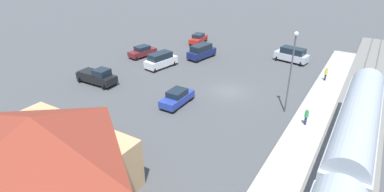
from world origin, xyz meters
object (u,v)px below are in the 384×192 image
(sedan_red, at_px, (198,39))
(sedan_maroon, at_px, (142,51))
(station_building, at_px, (39,154))
(suv_silver, at_px, (292,55))
(pedestrian_waiting_far, at_px, (306,116))
(light_pole_near_platform, at_px, (292,64))
(suv_navy, at_px, (201,51))
(sedan_blue, at_px, (177,97))
(pickup_black, at_px, (97,76))
(pedestrian_on_platform, at_px, (326,73))
(suv_white, at_px, (161,60))

(sedan_red, bearing_deg, sedan_maroon, 71.19)
(station_building, xyz_separation_m, suv_silver, (-7.49, -36.50, -2.01))
(pedestrian_waiting_far, bearing_deg, light_pole_near_platform, -39.01)
(suv_navy, bearing_deg, light_pole_near_platform, 147.37)
(suv_silver, bearing_deg, sedan_blue, 71.29)
(pickup_black, distance_m, light_pole_near_platform, 23.47)
(suv_navy, relative_size, light_pole_near_platform, 0.60)
(suv_navy, bearing_deg, sedan_maroon, 26.39)
(light_pole_near_platform, bearing_deg, station_building, 61.32)
(pedestrian_on_platform, relative_size, suv_white, 0.33)
(sedan_red, bearing_deg, station_building, 104.20)
(sedan_maroon, relative_size, light_pole_near_platform, 0.56)
(pedestrian_on_platform, distance_m, suv_navy, 18.25)
(pedestrian_on_platform, bearing_deg, light_pole_near_platform, 78.46)
(sedan_blue, xyz_separation_m, sedan_maroon, (13.82, -10.74, 0.00))
(pedestrian_waiting_far, xyz_separation_m, sedan_maroon, (27.03, -8.22, -0.40))
(pedestrian_on_platform, distance_m, pedestrian_waiting_far, 12.45)
(sedan_red, distance_m, suv_silver, 17.07)
(sedan_blue, distance_m, light_pole_near_platform, 12.45)
(suv_silver, xyz_separation_m, light_pole_near_platform, (-3.71, 16.03, 4.20))
(pedestrian_on_platform, relative_size, pedestrian_waiting_far, 1.00)
(suv_navy, height_order, suv_silver, same)
(station_building, xyz_separation_m, sedan_maroon, (13.30, -26.65, -2.29))
(suv_white, relative_size, suv_navy, 1.00)
(pedestrian_waiting_far, distance_m, suv_white, 22.43)
(suv_white, height_order, suv_silver, same)
(station_building, bearing_deg, sedan_blue, -91.87)
(pedestrian_on_platform, bearing_deg, sedan_red, -16.62)
(pedestrian_on_platform, xyz_separation_m, sedan_maroon, (26.62, 4.22, -0.40))
(sedan_blue, bearing_deg, pickup_black, 2.61)
(pickup_black, xyz_separation_m, suv_silver, (-18.79, -21.13, 0.12))
(pickup_black, bearing_deg, station_building, 126.32)
(station_building, bearing_deg, pedestrian_waiting_far, -126.70)
(pedestrian_waiting_far, relative_size, pickup_black, 0.32)
(suv_navy, height_order, sedan_maroon, suv_navy)
(pedestrian_on_platform, relative_size, pickup_black, 0.32)
(suv_white, xyz_separation_m, sedan_red, (1.61, -13.40, -0.27))
(pedestrian_waiting_far, bearing_deg, sedan_red, -39.63)
(suv_white, bearing_deg, suv_silver, -141.62)
(suv_white, height_order, pickup_black, suv_white)
(sedan_blue, bearing_deg, sedan_maroon, -37.87)
(sedan_maroon, xyz_separation_m, light_pole_near_platform, (-24.50, 6.17, 4.47))
(suv_silver, relative_size, light_pole_near_platform, 0.60)
(pickup_black, bearing_deg, suv_navy, -112.41)
(pedestrian_on_platform, xyz_separation_m, suv_silver, (5.83, -5.63, -0.13))
(suv_silver, bearing_deg, pedestrian_on_platform, 135.99)
(pedestrian_on_platform, bearing_deg, station_building, 66.65)
(sedan_maroon, bearing_deg, light_pole_near_platform, 165.85)
(suv_white, height_order, suv_navy, same)
(pedestrian_on_platform, height_order, sedan_maroon, pedestrian_on_platform)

